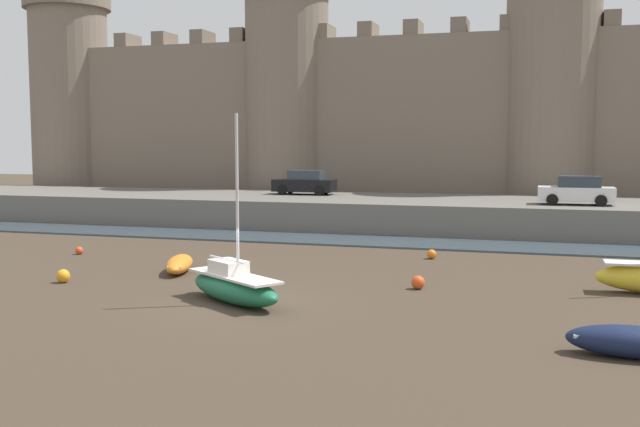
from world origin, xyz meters
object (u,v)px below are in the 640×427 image
object	(u,v)px
sailboat_midflat_right	(234,286)
mooring_buoy_mid_mud	(418,282)
rowboat_midflat_left	(632,341)
mooring_buoy_near_shore	(432,254)
car_quay_centre_west	(305,183)
car_quay_west	(577,191)
mooring_buoy_off_centre	(79,251)
rowboat_near_channel_left	(179,264)
mooring_buoy_near_channel	(63,276)

from	to	relation	value
sailboat_midflat_right	mooring_buoy_mid_mud	bearing A→B (deg)	36.69
rowboat_midflat_left	mooring_buoy_mid_mud	bearing A→B (deg)	132.85
mooring_buoy_near_shore	car_quay_centre_west	world-z (taller)	car_quay_centre_west
rowboat_midflat_left	car_quay_west	size ratio (longest dim) A/B	0.78
mooring_buoy_mid_mud	car_quay_centre_west	world-z (taller)	car_quay_centre_west
rowboat_midflat_left	mooring_buoy_off_centre	bearing A→B (deg)	155.42
rowboat_near_channel_left	car_quay_centre_west	bearing A→B (deg)	93.46
mooring_buoy_mid_mud	rowboat_midflat_left	bearing A→B (deg)	-47.15
sailboat_midflat_right	mooring_buoy_mid_mud	distance (m)	6.81
mooring_buoy_off_centre	mooring_buoy_near_channel	bearing A→B (deg)	-59.70
sailboat_midflat_right	mooring_buoy_off_centre	distance (m)	13.67
rowboat_near_channel_left	mooring_buoy_off_centre	bearing A→B (deg)	156.57
sailboat_midflat_right	mooring_buoy_near_shore	world-z (taller)	sailboat_midflat_right
sailboat_midflat_right	mooring_buoy_near_shore	distance (m)	12.23
rowboat_near_channel_left	mooring_buoy_near_channel	distance (m)	4.59
sailboat_midflat_right	car_quay_centre_west	bearing A→B (deg)	102.90
car_quay_centre_west	mooring_buoy_off_centre	bearing A→B (deg)	-107.94
sailboat_midflat_right	rowboat_near_channel_left	distance (m)	6.53
rowboat_midflat_left	mooring_buoy_mid_mud	world-z (taller)	rowboat_midflat_left
rowboat_near_channel_left	mooring_buoy_near_channel	bearing A→B (deg)	-132.76
mooring_buoy_near_shore	car_quay_centre_west	size ratio (longest dim) A/B	0.11
rowboat_near_channel_left	mooring_buoy_mid_mud	distance (m)	9.97
mooring_buoy_near_channel	car_quay_centre_west	bearing A→B (deg)	85.41
mooring_buoy_near_shore	car_quay_centre_west	xyz separation A→B (m)	(-10.58, 13.73, 2.36)
car_quay_centre_west	mooring_buoy_mid_mud	bearing A→B (deg)	-61.87
mooring_buoy_off_centre	car_quay_centre_west	world-z (taller)	car_quay_centre_west
rowboat_midflat_left	mooring_buoy_near_channel	bearing A→B (deg)	167.56
rowboat_near_channel_left	rowboat_midflat_left	world-z (taller)	rowboat_midflat_left
sailboat_midflat_right	mooring_buoy_off_centre	xyz separation A→B (m)	(-11.30, 7.69, -0.39)
rowboat_near_channel_left	mooring_buoy_near_channel	world-z (taller)	rowboat_near_channel_left
rowboat_midflat_left	mooring_buoy_off_centre	distance (m)	25.58
mooring_buoy_near_shore	mooring_buoy_near_channel	bearing A→B (deg)	-141.71
rowboat_midflat_left	mooring_buoy_near_channel	xyz separation A→B (m)	(-19.57, 4.32, -0.16)
rowboat_near_channel_left	mooring_buoy_near_shore	size ratio (longest dim) A/B	7.81
car_quay_west	mooring_buoy_near_channel	bearing A→B (deg)	-133.22
mooring_buoy_mid_mud	car_quay_west	size ratio (longest dim) A/B	0.12
mooring_buoy_off_centre	car_quay_west	bearing A→B (deg)	31.48
rowboat_midflat_left	rowboat_near_channel_left	bearing A→B (deg)	154.95
mooring_buoy_near_channel	mooring_buoy_off_centre	size ratio (longest dim) A/B	1.40
sailboat_midflat_right	car_quay_west	bearing A→B (deg)	62.17
sailboat_midflat_right	mooring_buoy_near_channel	distance (m)	7.74
rowboat_midflat_left	car_quay_west	xyz separation A→B (m)	(-0.56, 24.53, 2.16)
sailboat_midflat_right	mooring_buoy_near_channel	world-z (taller)	sailboat_midflat_right
mooring_buoy_off_centre	mooring_buoy_near_shore	world-z (taller)	mooring_buoy_near_shore
mooring_buoy_near_channel	mooring_buoy_near_shore	bearing A→B (deg)	38.29
mooring_buoy_off_centre	car_quay_centre_west	distance (m)	18.30
mooring_buoy_near_shore	car_quay_west	world-z (taller)	car_quay_west
rowboat_midflat_left	car_quay_centre_west	world-z (taller)	car_quay_centre_west
mooring_buoy_mid_mud	mooring_buoy_near_channel	world-z (taller)	mooring_buoy_near_channel
mooring_buoy_near_shore	car_quay_west	distance (m)	12.48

